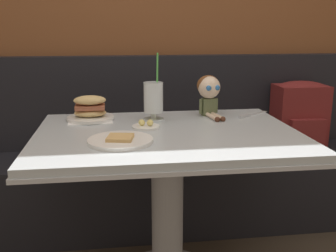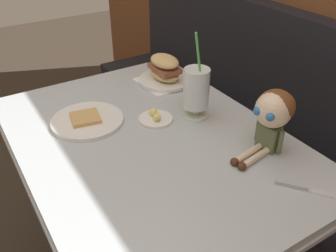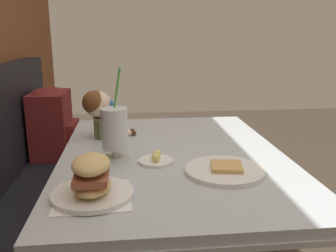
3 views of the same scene
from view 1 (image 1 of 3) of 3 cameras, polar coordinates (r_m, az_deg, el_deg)
wood_panel_wall at (r=2.49m, az=-2.87°, el=14.79°), size 4.40×0.08×2.40m
booth_bench at (r=2.40m, az=-2.11°, el=-6.48°), size 2.60×0.48×1.00m
diner_table at (r=1.74m, az=-0.10°, el=-7.03°), size 1.11×0.81×0.74m
toast_plate at (r=1.53m, az=-6.83°, el=-2.03°), size 0.25×0.25×0.03m
milkshake_glass at (r=1.85m, az=-2.10°, el=3.82°), size 0.10×0.10×0.32m
sandwich_plate at (r=1.91m, az=-11.08°, el=2.23°), size 0.22×0.22×0.12m
butter_saucer at (r=1.73m, az=-3.19°, el=0.03°), size 0.12×0.12×0.04m
butter_knife at (r=1.99m, az=11.41°, el=1.50°), size 0.20×0.16×0.01m
seated_doll at (r=1.96m, az=5.89°, el=5.22°), size 0.13×0.23×0.20m
backpack at (r=2.52m, az=18.35°, el=1.70°), size 0.30×0.25×0.41m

